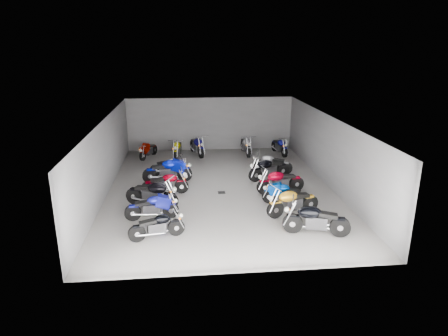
{
  "coord_description": "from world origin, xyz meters",
  "views": [
    {
      "loc": [
        -1.5,
        -16.97,
        6.36
      ],
      "look_at": [
        0.15,
        -0.06,
        1.0
      ],
      "focal_mm": 32.0,
      "sensor_mm": 36.0,
      "label": 1
    }
  ],
  "objects_px": {
    "motorcycle_right_b": "(292,202)",
    "motorcycle_right_d": "(280,181)",
    "motorcycle_left_e": "(168,171)",
    "motorcycle_left_f": "(169,166)",
    "motorcycle_back_f": "(280,146)",
    "motorcycle_back_e": "(246,145)",
    "motorcycle_left_d": "(166,183)",
    "motorcycle_right_c": "(285,194)",
    "motorcycle_left_a": "(157,226)",
    "motorcycle_back_c": "(197,146)",
    "motorcycle_left_b": "(153,207)",
    "motorcycle_right_a": "(315,220)",
    "motorcycle_back_a": "(148,150)",
    "motorcycle_back_b": "(177,149)",
    "motorcycle_left_c": "(152,194)",
    "motorcycle_right_e": "(269,169)",
    "motorcycle_right_f": "(271,164)",
    "drain_grate": "(222,192)"
  },
  "relations": [
    {
      "from": "motorcycle_right_b",
      "to": "motorcycle_right_d",
      "type": "bearing_deg",
      "value": -19.51
    },
    {
      "from": "motorcycle_left_e",
      "to": "motorcycle_left_f",
      "type": "relative_size",
      "value": 1.27
    },
    {
      "from": "motorcycle_left_f",
      "to": "motorcycle_back_f",
      "type": "distance_m",
      "value": 7.14
    },
    {
      "from": "motorcycle_back_e",
      "to": "motorcycle_back_f",
      "type": "relative_size",
      "value": 1.08
    },
    {
      "from": "motorcycle_back_e",
      "to": "motorcycle_right_b",
      "type": "bearing_deg",
      "value": 89.47
    },
    {
      "from": "motorcycle_back_f",
      "to": "motorcycle_left_d",
      "type": "bearing_deg",
      "value": 31.84
    },
    {
      "from": "motorcycle_back_e",
      "to": "motorcycle_right_c",
      "type": "bearing_deg",
      "value": 89.58
    },
    {
      "from": "motorcycle_left_a",
      "to": "motorcycle_back_f",
      "type": "relative_size",
      "value": 0.91
    },
    {
      "from": "motorcycle_back_c",
      "to": "motorcycle_left_e",
      "type": "bearing_deg",
      "value": 56.68
    },
    {
      "from": "motorcycle_left_b",
      "to": "motorcycle_back_e",
      "type": "height_order",
      "value": "motorcycle_back_e"
    },
    {
      "from": "motorcycle_left_e",
      "to": "motorcycle_right_a",
      "type": "bearing_deg",
      "value": 36.88
    },
    {
      "from": "motorcycle_back_a",
      "to": "motorcycle_back_b",
      "type": "relative_size",
      "value": 0.84
    },
    {
      "from": "motorcycle_left_f",
      "to": "motorcycle_right_b",
      "type": "bearing_deg",
      "value": 26.61
    },
    {
      "from": "motorcycle_back_b",
      "to": "motorcycle_left_a",
      "type": "bearing_deg",
      "value": 93.94
    },
    {
      "from": "motorcycle_back_b",
      "to": "motorcycle_back_e",
      "type": "xyz_separation_m",
      "value": [
        4.02,
        0.3,
        0.02
      ]
    },
    {
      "from": "motorcycle_left_b",
      "to": "motorcycle_back_c",
      "type": "xyz_separation_m",
      "value": [
        1.95,
        8.83,
        0.07
      ]
    },
    {
      "from": "motorcycle_left_b",
      "to": "motorcycle_left_c",
      "type": "relative_size",
      "value": 0.94
    },
    {
      "from": "motorcycle_right_e",
      "to": "motorcycle_back_b",
      "type": "bearing_deg",
      "value": 23.57
    },
    {
      "from": "motorcycle_left_b",
      "to": "motorcycle_back_c",
      "type": "height_order",
      "value": "motorcycle_back_c"
    },
    {
      "from": "motorcycle_right_f",
      "to": "motorcycle_back_b",
      "type": "bearing_deg",
      "value": 73.43
    },
    {
      "from": "motorcycle_right_d",
      "to": "motorcycle_back_c",
      "type": "relative_size",
      "value": 0.96
    },
    {
      "from": "motorcycle_left_d",
      "to": "motorcycle_back_f",
      "type": "distance_m",
      "value": 8.75
    },
    {
      "from": "motorcycle_right_d",
      "to": "motorcycle_back_e",
      "type": "height_order",
      "value": "motorcycle_back_e"
    },
    {
      "from": "motorcycle_left_b",
      "to": "motorcycle_back_e",
      "type": "bearing_deg",
      "value": 146.45
    },
    {
      "from": "motorcycle_left_f",
      "to": "motorcycle_left_d",
      "type": "bearing_deg",
      "value": -16.12
    },
    {
      "from": "motorcycle_left_c",
      "to": "motorcycle_back_e",
      "type": "height_order",
      "value": "motorcycle_left_c"
    },
    {
      "from": "motorcycle_left_b",
      "to": "motorcycle_right_d",
      "type": "relative_size",
      "value": 0.92
    },
    {
      "from": "drain_grate",
      "to": "motorcycle_left_f",
      "type": "xyz_separation_m",
      "value": [
        -2.4,
        2.82,
        0.45
      ]
    },
    {
      "from": "motorcycle_right_a",
      "to": "motorcycle_right_c",
      "type": "bearing_deg",
      "value": 24.46
    },
    {
      "from": "drain_grate",
      "to": "motorcycle_right_c",
      "type": "xyz_separation_m",
      "value": [
        2.45,
        -1.67,
        0.47
      ]
    },
    {
      "from": "motorcycle_left_d",
      "to": "motorcycle_right_d",
      "type": "height_order",
      "value": "motorcycle_right_d"
    },
    {
      "from": "motorcycle_left_d",
      "to": "motorcycle_left_f",
      "type": "xyz_separation_m",
      "value": [
        0.05,
        2.76,
        -0.04
      ]
    },
    {
      "from": "motorcycle_back_f",
      "to": "motorcycle_back_c",
      "type": "bearing_deg",
      "value": -14.69
    },
    {
      "from": "motorcycle_back_b",
      "to": "motorcycle_back_f",
      "type": "bearing_deg",
      "value": -172.14
    },
    {
      "from": "motorcycle_right_d",
      "to": "motorcycle_back_a",
      "type": "height_order",
      "value": "motorcycle_right_d"
    },
    {
      "from": "motorcycle_back_c",
      "to": "motorcycle_back_f",
      "type": "bearing_deg",
      "value": 160.64
    },
    {
      "from": "motorcycle_left_c",
      "to": "motorcycle_back_b",
      "type": "distance_m",
      "value": 7.24
    },
    {
      "from": "motorcycle_left_e",
      "to": "motorcycle_left_f",
      "type": "height_order",
      "value": "motorcycle_left_e"
    },
    {
      "from": "motorcycle_left_f",
      "to": "motorcycle_left_b",
      "type": "bearing_deg",
      "value": -19.72
    },
    {
      "from": "motorcycle_right_d",
      "to": "motorcycle_right_f",
      "type": "xyz_separation_m",
      "value": [
        0.21,
        2.79,
        -0.03
      ]
    },
    {
      "from": "motorcycle_left_d",
      "to": "motorcycle_right_b",
      "type": "distance_m",
      "value": 5.61
    },
    {
      "from": "motorcycle_back_f",
      "to": "motorcycle_right_b",
      "type": "bearing_deg",
      "value": 69.26
    },
    {
      "from": "motorcycle_right_a",
      "to": "motorcycle_right_b",
      "type": "height_order",
      "value": "motorcycle_right_a"
    },
    {
      "from": "motorcycle_right_f",
      "to": "motorcycle_left_a",
      "type": "bearing_deg",
      "value": 159.74
    },
    {
      "from": "motorcycle_left_d",
      "to": "motorcycle_left_e",
      "type": "xyz_separation_m",
      "value": [
        0.05,
        1.57,
        0.07
      ]
    },
    {
      "from": "motorcycle_left_e",
      "to": "motorcycle_back_f",
      "type": "height_order",
      "value": "motorcycle_left_e"
    },
    {
      "from": "motorcycle_left_f",
      "to": "motorcycle_back_e",
      "type": "relative_size",
      "value": 0.83
    },
    {
      "from": "motorcycle_right_a",
      "to": "motorcycle_back_b",
      "type": "height_order",
      "value": "motorcycle_right_a"
    },
    {
      "from": "motorcycle_back_b",
      "to": "motorcycle_right_f",
      "type": "bearing_deg",
      "value": 151.92
    },
    {
      "from": "motorcycle_back_a",
      "to": "motorcycle_back_b",
      "type": "height_order",
      "value": "motorcycle_back_b"
    }
  ]
}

